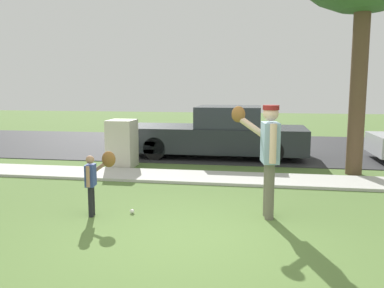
# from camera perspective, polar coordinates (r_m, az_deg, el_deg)

# --- Properties ---
(ground_plane) EXTENTS (48.00, 48.00, 0.00)m
(ground_plane) POSITION_cam_1_polar(r_m,az_deg,el_deg) (8.94, 3.09, -5.13)
(ground_plane) COLOR #567538
(sidewalk_strip) EXTENTS (36.00, 1.20, 0.06)m
(sidewalk_strip) POSITION_cam_1_polar(r_m,az_deg,el_deg) (9.03, 3.16, -4.80)
(sidewalk_strip) COLOR beige
(sidewalk_strip) RESTS_ON ground
(road_surface) EXTENTS (36.00, 6.80, 0.02)m
(road_surface) POSITION_cam_1_polar(r_m,az_deg,el_deg) (13.94, 5.46, -0.34)
(road_surface) COLOR #2D2D30
(road_surface) RESTS_ON ground
(person_adult) EXTENTS (0.77, 0.62, 1.77)m
(person_adult) POSITION_cam_1_polar(r_m,az_deg,el_deg) (6.31, 10.64, -0.60)
(person_adult) COLOR #6B6656
(person_adult) RESTS_ON ground
(person_child) EXTENTS (0.44, 0.44, 1.03)m
(person_child) POSITION_cam_1_polar(r_m,az_deg,el_deg) (6.56, -13.49, -4.24)
(person_child) COLOR black
(person_child) RESTS_ON ground
(baseball) EXTENTS (0.07, 0.07, 0.07)m
(baseball) POSITION_cam_1_polar(r_m,az_deg,el_deg) (6.69, -8.51, -9.45)
(baseball) COLOR white
(baseball) RESTS_ON ground
(utility_cabinet) EXTENTS (0.65, 0.72, 1.22)m
(utility_cabinet) POSITION_cam_1_polar(r_m,az_deg,el_deg) (10.45, -9.91, 0.07)
(utility_cabinet) COLOR beige
(utility_cabinet) RESTS_ON ground
(parked_pickup_dark) EXTENTS (5.20, 1.95, 1.48)m
(parked_pickup_dark) POSITION_cam_1_polar(r_m,az_deg,el_deg) (11.81, 3.75, 1.40)
(parked_pickup_dark) COLOR #23282D
(parked_pickup_dark) RESTS_ON road_surface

